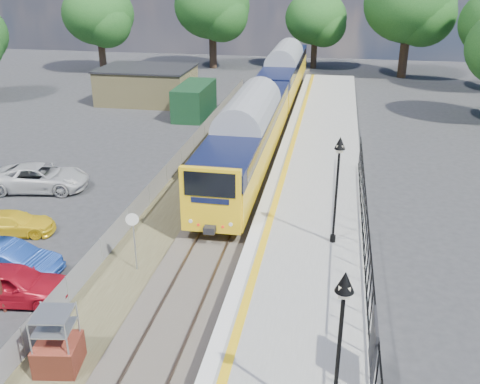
% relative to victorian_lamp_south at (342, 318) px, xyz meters
% --- Properties ---
extents(ground, '(120.00, 120.00, 0.00)m').
position_rel_victorian_lamp_south_xyz_m(ground, '(-5.50, 4.00, -4.30)').
color(ground, '#2D2D30').
rests_on(ground, ground).
extents(track_bed, '(5.90, 80.00, 0.29)m').
position_rel_victorian_lamp_south_xyz_m(track_bed, '(-5.97, 13.67, -4.21)').
color(track_bed, '#473F38').
rests_on(track_bed, ground).
extents(platform, '(5.00, 70.00, 0.90)m').
position_rel_victorian_lamp_south_xyz_m(platform, '(-1.30, 12.00, -3.85)').
color(platform, gray).
rests_on(platform, ground).
extents(platform_edge, '(0.90, 70.00, 0.01)m').
position_rel_victorian_lamp_south_xyz_m(platform_edge, '(-3.36, 12.00, -3.39)').
color(platform_edge, silver).
rests_on(platform_edge, platform).
extents(victorian_lamp_south, '(0.44, 0.44, 4.60)m').
position_rel_victorian_lamp_south_xyz_m(victorian_lamp_south, '(0.00, 0.00, 0.00)').
color(victorian_lamp_south, black).
rests_on(victorian_lamp_south, platform).
extents(victorian_lamp_north, '(0.44, 0.44, 4.60)m').
position_rel_victorian_lamp_south_xyz_m(victorian_lamp_north, '(-0.20, 10.00, 0.00)').
color(victorian_lamp_north, black).
rests_on(victorian_lamp_north, platform).
extents(palisade_fence, '(0.12, 26.00, 2.00)m').
position_rel_victorian_lamp_south_xyz_m(palisade_fence, '(1.05, 6.24, -2.46)').
color(palisade_fence, black).
rests_on(palisade_fence, platform).
extents(wire_fence, '(0.06, 52.00, 1.20)m').
position_rel_victorian_lamp_south_xyz_m(wire_fence, '(-9.70, 16.00, -3.70)').
color(wire_fence, '#999EA3').
rests_on(wire_fence, ground).
extents(outbuilding, '(10.80, 10.10, 3.12)m').
position_rel_victorian_lamp_south_xyz_m(outbuilding, '(-16.41, 35.21, -2.78)').
color(outbuilding, tan).
rests_on(outbuilding, ground).
extents(tree_line, '(56.80, 43.80, 11.88)m').
position_rel_victorian_lamp_south_xyz_m(tree_line, '(-4.10, 46.00, 2.31)').
color(tree_line, '#332319').
rests_on(tree_line, ground).
extents(train, '(2.82, 40.83, 3.51)m').
position_rel_victorian_lamp_south_xyz_m(train, '(-5.50, 30.64, -1.96)').
color(train, yellow).
rests_on(train, ground).
extents(brick_plinth, '(1.48, 1.48, 2.09)m').
position_rel_victorian_lamp_south_xyz_m(brick_plinth, '(-8.37, 1.78, -3.30)').
color(brick_plinth, brown).
rests_on(brick_plinth, ground).
extents(speed_sign, '(0.51, 0.20, 2.62)m').
position_rel_victorian_lamp_south_xyz_m(speed_sign, '(-8.08, 7.70, -2.53)').
color(speed_sign, '#999EA3').
rests_on(speed_sign, ground).
extents(car_red, '(4.47, 2.21, 1.47)m').
position_rel_victorian_lamp_south_xyz_m(car_red, '(-11.84, 4.85, -3.57)').
color(car_red, red).
rests_on(car_red, ground).
extents(car_blue, '(4.17, 1.55, 1.36)m').
position_rel_victorian_lamp_south_xyz_m(car_blue, '(-12.96, 6.49, -3.62)').
color(car_blue, navy).
rests_on(car_blue, ground).
extents(car_yellow, '(4.03, 2.35, 1.10)m').
position_rel_victorian_lamp_south_xyz_m(car_yellow, '(-14.87, 9.79, -3.75)').
color(car_yellow, yellow).
rests_on(car_yellow, ground).
extents(car_white, '(5.59, 3.23, 1.46)m').
position_rel_victorian_lamp_south_xyz_m(car_white, '(-16.38, 14.93, -3.57)').
color(car_white, silver).
rests_on(car_white, ground).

